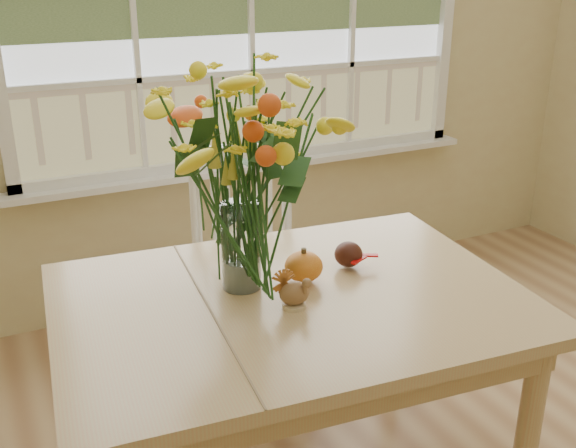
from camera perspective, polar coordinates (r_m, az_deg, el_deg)
name	(u,v)px	position (r m, az deg, el deg)	size (l,w,h in m)	color
wall_back	(248,28)	(3.32, -3.39, 16.26)	(4.00, 0.02, 2.70)	#CFB984
dining_table	(291,323)	(2.04, 0.25, -8.36)	(1.44, 1.09, 0.73)	tan
windsor_chair	(250,256)	(2.73, -3.21, -2.75)	(0.48, 0.46, 0.95)	white
flower_vase	(239,160)	(1.91, -4.21, 5.39)	(0.55, 0.55, 0.66)	white
pumpkin	(304,268)	(2.06, 1.33, -3.74)	(0.12, 0.12, 0.09)	#CE5318
turkey_figurine	(294,293)	(1.91, 0.54, -5.89)	(0.10, 0.08, 0.11)	#CCB78C
dark_gourd	(348,255)	(2.16, 5.13, -2.67)	(0.13, 0.09, 0.08)	#38160F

